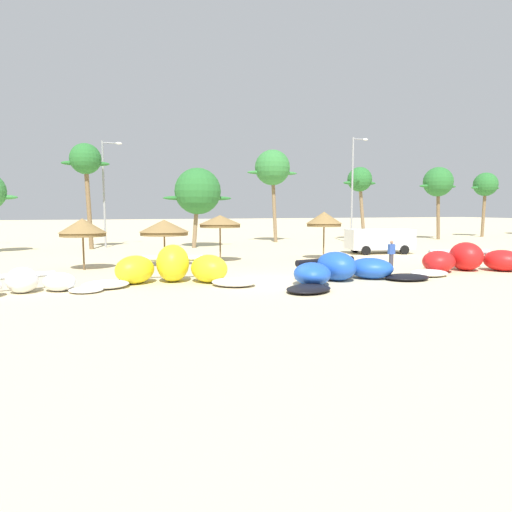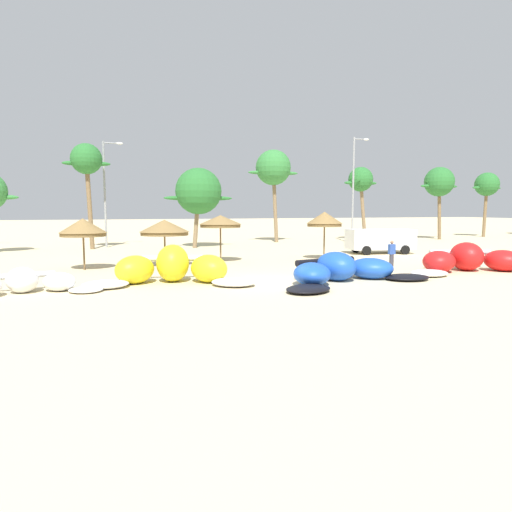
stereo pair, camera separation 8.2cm
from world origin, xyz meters
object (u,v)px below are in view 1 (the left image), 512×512
beach_umbrella_near_van (83,227)px  palm_left (86,161)px  kite_center (471,261)px  person_near_kites (391,255)px  kite_left_of_center (342,271)px  beach_umbrella_middle (164,227)px  lamppost_west_center (105,189)px  kite_far_left (23,284)px  palm_right (485,185)px  beach_umbrella_near_palms (220,221)px  lamppost_east_center (353,185)px  parked_van (378,239)px  palm_left_of_gap (198,192)px  palm_right_of_gap (438,183)px  beach_umbrella_outermost (324,219)px  palm_center_left (272,168)px  kite_left (172,269)px  palm_center_right (360,181)px

beach_umbrella_near_van → palm_left: bearing=91.0°
kite_center → beach_umbrella_near_van: bearing=160.1°
beach_umbrella_near_van → person_near_kites: 17.13m
kite_left_of_center → person_near_kites: person_near_kites is taller
beach_umbrella_middle → lamppost_west_center: 15.60m
kite_far_left → palm_right: (46.27, 23.84, 5.74)m
kite_far_left → lamppost_west_center: (3.18, 21.91, 4.70)m
beach_umbrella_middle → beach_umbrella_near_van: bearing=180.0°
kite_far_left → beach_umbrella_near_van: 7.44m
beach_umbrella_near_palms → lamppost_east_center: (15.90, 11.21, 3.02)m
parked_van → palm_left_of_gap: palm_left_of_gap is taller
beach_umbrella_near_van → palm_right_of_gap: bearing=22.5°
parked_van → lamppost_west_center: bearing=148.4°
beach_umbrella_middle → palm_right_of_gap: 34.79m
beach_umbrella_outermost → palm_right_of_gap: palm_right_of_gap is taller
beach_umbrella_outermost → palm_center_left: (2.13, 15.76, 4.66)m
kite_far_left → parked_van: size_ratio=1.15×
palm_left → palm_left_of_gap: (9.00, -1.30, -2.39)m
beach_umbrella_near_van → lamppost_east_center: (23.94, 12.47, 3.25)m
kite_center → kite_left: bearing=175.8°
kite_center → palm_left: palm_left is taller
palm_left_of_gap → beach_umbrella_outermost: bearing=-62.3°
kite_far_left → palm_left: palm_left is taller
beach_umbrella_middle → lamppost_east_center: lamppost_east_center is taller
palm_left → palm_right: palm_left is taller
palm_left_of_gap → palm_center_left: 9.54m
beach_umbrella_near_van → palm_center_left: bearing=43.8°
kite_left → palm_center_right: (22.87, 22.33, 5.65)m
kite_center → beach_umbrella_near_palms: 14.61m
parked_van → person_near_kites: parked_van is taller
palm_left → palm_right: 44.69m
kite_center → palm_left_of_gap: 22.83m
palm_left → lamppost_east_center: bearing=-2.8°
beach_umbrella_near_van → beach_umbrella_outermost: bearing=2.2°
palm_right → beach_umbrella_middle: bearing=-157.0°
beach_umbrella_near_van → kite_left_of_center: bearing=-34.9°
kite_far_left → beach_umbrella_near_van: size_ratio=2.07×
beach_umbrella_middle → lamppost_east_center: 23.41m
beach_umbrella_near_van → beach_umbrella_near_palms: beach_umbrella_near_palms is taller
parked_van → palm_left: bearing=153.1°
kite_left_of_center → palm_center_right: palm_center_right is taller
palm_center_left → palm_center_right: size_ratio=1.18×
beach_umbrella_middle → palm_left_of_gap: 13.35m
kite_left → parked_van: 18.95m
palm_left_of_gap → lamppost_east_center: lamppost_east_center is taller
palm_center_right → beach_umbrella_outermost: bearing=-127.3°
person_near_kites → palm_right_of_gap: bearing=45.6°
parked_van → palm_center_right: palm_center_right is taller
kite_left_of_center → kite_center: 8.29m
kite_center → beach_umbrella_near_palms: bearing=144.4°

